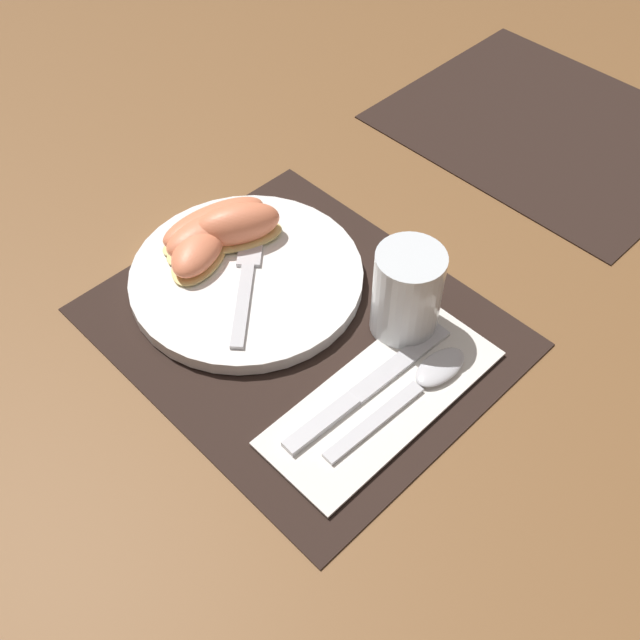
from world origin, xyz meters
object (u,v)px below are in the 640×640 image
citrus_wedge_1 (214,224)px  citrus_wedge_3 (199,249)px  knife (366,389)px  juice_glass (406,296)px  spoon (423,381)px  plate (245,278)px  citrus_wedge_0 (237,226)px  citrus_wedge_2 (208,234)px  fork (247,271)px

citrus_wedge_1 → citrus_wedge_3: 0.04m
knife → citrus_wedge_1: 0.27m
juice_glass → spoon: (0.07, -0.05, -0.04)m
plate → juice_glass: (0.16, 0.08, 0.04)m
citrus_wedge_0 → citrus_wedge_2: size_ratio=1.00×
citrus_wedge_0 → citrus_wedge_3: 0.05m
juice_glass → citrus_wedge_1: juice_glass is taller
citrus_wedge_0 → citrus_wedge_3: (-0.01, -0.05, -0.01)m
fork → citrus_wedge_1: citrus_wedge_1 is taller
knife → citrus_wedge_0: size_ratio=1.91×
plate → fork: (0.00, 0.00, 0.01)m
spoon → citrus_wedge_2: bearing=-173.6°
citrus_wedge_0 → juice_glass: bearing=13.2°
knife → citrus_wedge_0: citrus_wedge_0 is taller
plate → citrus_wedge_0: 0.06m
spoon → citrus_wedge_1: size_ratio=1.34×
plate → knife: bearing=-3.7°
knife → fork: 0.20m
citrus_wedge_1 → citrus_wedge_3: citrus_wedge_1 is taller
spoon → citrus_wedge_2: 0.30m
spoon → knife: bearing=-126.6°
knife → citrus_wedge_0: bearing=170.0°
citrus_wedge_1 → citrus_wedge_2: size_ratio=1.22×
knife → citrus_wedge_1: (-0.27, 0.03, 0.02)m
juice_glass → fork: juice_glass is taller
plate → citrus_wedge_3: size_ratio=2.36×
spoon → citrus_wedge_0: 0.28m
knife → juice_glass: bearing=109.1°
spoon → citrus_wedge_0: bearing=-179.2°
juice_glass → citrus_wedge_3: size_ratio=0.93×
citrus_wedge_1 → juice_glass: bearing=14.7°
knife → spoon: spoon is taller
fork → citrus_wedge_2: (-0.06, -0.00, 0.01)m
knife → fork: fork is taller
juice_glass → citrus_wedge_3: bearing=-155.3°
fork → citrus_wedge_2: citrus_wedge_2 is taller
citrus_wedge_1 → citrus_wedge_2: (0.01, -0.02, 0.00)m
citrus_wedge_2 → spoon: bearing=6.4°
citrus_wedge_3 → spoon: bearing=10.8°
knife → citrus_wedge_3: citrus_wedge_3 is taller
plate → citrus_wedge_2: size_ratio=2.27×
juice_glass → citrus_wedge_0: juice_glass is taller
plate → citrus_wedge_2: 0.07m
knife → spoon: (0.03, 0.05, 0.00)m
juice_glass → knife: size_ratio=0.47×
plate → juice_glass: bearing=25.7°
citrus_wedge_2 → citrus_wedge_1: bearing=116.6°
plate → spoon: 0.23m
knife → spoon: bearing=53.4°
knife → citrus_wedge_2: (-0.26, 0.01, 0.03)m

